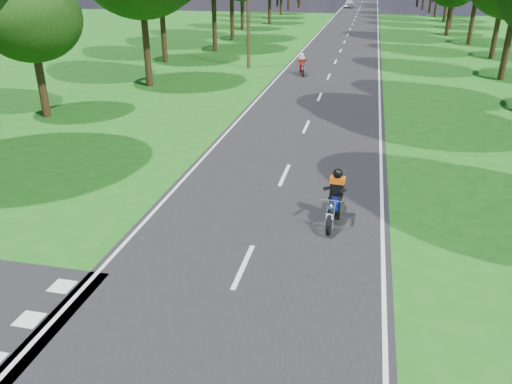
# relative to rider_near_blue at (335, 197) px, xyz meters

# --- Properties ---
(ground) EXTENTS (160.00, 160.00, 0.00)m
(ground) POSITION_rel_rider_near_blue_xyz_m (-1.95, -4.82, -0.79)
(ground) COLOR #175313
(ground) RESTS_ON ground
(main_road) EXTENTS (7.00, 140.00, 0.02)m
(main_road) POSITION_rel_rider_near_blue_xyz_m (-1.95, 45.18, -0.78)
(main_road) COLOR black
(main_road) RESTS_ON ground
(road_markings) EXTENTS (7.40, 140.00, 0.01)m
(road_markings) POSITION_rel_rider_near_blue_xyz_m (-2.08, 43.30, -0.77)
(road_markings) COLOR silver
(road_markings) RESTS_ON main_road
(telegraph_pole) EXTENTS (1.20, 0.26, 8.00)m
(telegraph_pole) POSITION_rel_rider_near_blue_xyz_m (-7.95, 23.18, 3.28)
(telegraph_pole) COLOR #382616
(telegraph_pole) RESTS_ON ground
(rider_near_blue) EXTENTS (0.78, 1.90, 1.54)m
(rider_near_blue) POSITION_rel_rider_near_blue_xyz_m (0.00, 0.00, 0.00)
(rider_near_blue) COLOR navy
(rider_near_blue) RESTS_ON main_road
(rider_far_red) EXTENTS (0.99, 1.81, 1.44)m
(rider_far_red) POSITION_rel_rider_near_blue_xyz_m (-3.81, 21.39, -0.05)
(rider_far_red) COLOR #9C1A0C
(rider_far_red) RESTS_ON main_road
(distant_car) EXTENTS (2.04, 4.48, 1.49)m
(distant_car) POSITION_rel_rider_near_blue_xyz_m (-3.90, 88.90, -0.03)
(distant_car) COLOR silver
(distant_car) RESTS_ON main_road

